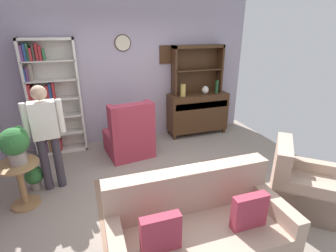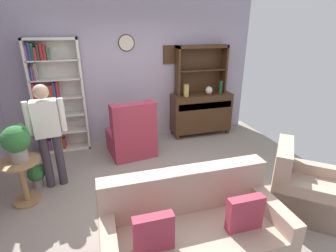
{
  "view_description": "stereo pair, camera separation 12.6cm",
  "coord_description": "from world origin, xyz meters",
  "px_view_note": "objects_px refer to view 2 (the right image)",
  "views": [
    {
      "loc": [
        -1.0,
        -2.98,
        2.28
      ],
      "look_at": [
        0.1,
        0.2,
        0.95
      ],
      "focal_mm": 27.19,
      "sensor_mm": 36.0,
      "label": 1
    },
    {
      "loc": [
        -0.88,
        -3.02,
        2.28
      ],
      "look_at": [
        0.1,
        0.2,
        0.95
      ],
      "focal_mm": 27.19,
      "sensor_mm": 36.0,
      "label": 2
    }
  ],
  "objects_px": {
    "wingback_chair": "(132,136)",
    "bottle_wine": "(221,87)",
    "person_reading": "(48,130)",
    "vase_round": "(209,90)",
    "potted_plant_small": "(37,174)",
    "potted_plant_large": "(17,141)",
    "couch_floral": "(193,233)",
    "vase_tall": "(186,90)",
    "sideboard_hutch": "(201,63)",
    "sideboard": "(201,112)",
    "book_stack": "(158,179)",
    "bookshelf": "(55,98)",
    "plant_stand": "(22,177)",
    "armchair_floral": "(300,190)",
    "coffee_table": "(166,187)"
  },
  "relations": [
    {
      "from": "wingback_chair",
      "to": "bottle_wine",
      "type": "bearing_deg",
      "value": 12.95
    },
    {
      "from": "wingback_chair",
      "to": "person_reading",
      "type": "relative_size",
      "value": 0.67
    },
    {
      "from": "wingback_chair",
      "to": "vase_round",
      "type": "bearing_deg",
      "value": 15.47
    },
    {
      "from": "vase_round",
      "to": "potted_plant_small",
      "type": "height_order",
      "value": "vase_round"
    },
    {
      "from": "potted_plant_large",
      "to": "person_reading",
      "type": "relative_size",
      "value": 0.31
    },
    {
      "from": "bottle_wine",
      "to": "couch_floral",
      "type": "distance_m",
      "value": 3.54
    },
    {
      "from": "vase_tall",
      "to": "bottle_wine",
      "type": "height_order",
      "value": "bottle_wine"
    },
    {
      "from": "sideboard_hutch",
      "to": "potted_plant_small",
      "type": "relative_size",
      "value": 3.13
    },
    {
      "from": "vase_tall",
      "to": "person_reading",
      "type": "relative_size",
      "value": 0.16
    },
    {
      "from": "sideboard",
      "to": "couch_floral",
      "type": "xyz_separation_m",
      "value": [
        -1.42,
        -3.04,
        -0.2
      ]
    },
    {
      "from": "vase_round",
      "to": "potted_plant_large",
      "type": "relative_size",
      "value": 0.35
    },
    {
      "from": "bottle_wine",
      "to": "potted_plant_large",
      "type": "xyz_separation_m",
      "value": [
        -3.62,
        -1.42,
        -0.14
      ]
    },
    {
      "from": "sideboard",
      "to": "wingback_chair",
      "type": "bearing_deg",
      "value": -161.24
    },
    {
      "from": "bottle_wine",
      "to": "book_stack",
      "type": "relative_size",
      "value": 1.35
    },
    {
      "from": "sideboard_hutch",
      "to": "potted_plant_small",
      "type": "xyz_separation_m",
      "value": [
        -3.18,
        -1.27,
        -1.35
      ]
    },
    {
      "from": "bookshelf",
      "to": "sideboard_hutch",
      "type": "distance_m",
      "value": 2.97
    },
    {
      "from": "plant_stand",
      "to": "potted_plant_small",
      "type": "relative_size",
      "value": 1.81
    },
    {
      "from": "potted_plant_large",
      "to": "person_reading",
      "type": "height_order",
      "value": "person_reading"
    },
    {
      "from": "wingback_chair",
      "to": "potted_plant_small",
      "type": "xyz_separation_m",
      "value": [
        -1.55,
        -0.6,
        -0.18
      ]
    },
    {
      "from": "sideboard_hutch",
      "to": "sideboard",
      "type": "bearing_deg",
      "value": -90.0
    },
    {
      "from": "vase_round",
      "to": "book_stack",
      "type": "xyz_separation_m",
      "value": [
        -1.69,
        -2.11,
        -0.56
      ]
    },
    {
      "from": "plant_stand",
      "to": "armchair_floral",
      "type": "bearing_deg",
      "value": -19.14
    },
    {
      "from": "sideboard",
      "to": "vase_tall",
      "type": "relative_size",
      "value": 5.26
    },
    {
      "from": "plant_stand",
      "to": "potted_plant_large",
      "type": "height_order",
      "value": "potted_plant_large"
    },
    {
      "from": "vase_tall",
      "to": "book_stack",
      "type": "xyz_separation_m",
      "value": [
        -1.17,
        -2.09,
        -0.6
      ]
    },
    {
      "from": "couch_floral",
      "to": "coffee_table",
      "type": "relative_size",
      "value": 2.27
    },
    {
      "from": "plant_stand",
      "to": "person_reading",
      "type": "bearing_deg",
      "value": 41.14
    },
    {
      "from": "wingback_chair",
      "to": "potted_plant_small",
      "type": "bearing_deg",
      "value": -158.72
    },
    {
      "from": "plant_stand",
      "to": "person_reading",
      "type": "height_order",
      "value": "person_reading"
    },
    {
      "from": "vase_tall",
      "to": "plant_stand",
      "type": "bearing_deg",
      "value": -153.49
    },
    {
      "from": "vase_round",
      "to": "armchair_floral",
      "type": "xyz_separation_m",
      "value": [
        0.08,
        -2.66,
        -0.72
      ]
    },
    {
      "from": "bookshelf",
      "to": "book_stack",
      "type": "relative_size",
      "value": 10.05
    },
    {
      "from": "sideboard",
      "to": "armchair_floral",
      "type": "height_order",
      "value": "sideboard"
    },
    {
      "from": "vase_round",
      "to": "plant_stand",
      "type": "relative_size",
      "value": 0.27
    },
    {
      "from": "coffee_table",
      "to": "sideboard",
      "type": "bearing_deg",
      "value": 56.76
    },
    {
      "from": "plant_stand",
      "to": "potted_plant_small",
      "type": "bearing_deg",
      "value": 76.0
    },
    {
      "from": "plant_stand",
      "to": "coffee_table",
      "type": "bearing_deg",
      "value": -22.26
    },
    {
      "from": "plant_stand",
      "to": "sideboard",
      "type": "bearing_deg",
      "value": 24.88
    },
    {
      "from": "sideboard",
      "to": "sideboard_hutch",
      "type": "xyz_separation_m",
      "value": [
        0.0,
        0.11,
        1.05
      ]
    },
    {
      "from": "person_reading",
      "to": "book_stack",
      "type": "xyz_separation_m",
      "value": [
        1.35,
        -0.97,
        -0.46
      ]
    },
    {
      "from": "couch_floral",
      "to": "potted_plant_small",
      "type": "height_order",
      "value": "couch_floral"
    },
    {
      "from": "vase_round",
      "to": "wingback_chair",
      "type": "distance_m",
      "value": 1.93
    },
    {
      "from": "sideboard",
      "to": "book_stack",
      "type": "height_order",
      "value": "sideboard"
    },
    {
      "from": "armchair_floral",
      "to": "bottle_wine",
      "type": "bearing_deg",
      "value": 86.05
    },
    {
      "from": "bookshelf",
      "to": "bottle_wine",
      "type": "xyz_separation_m",
      "value": [
        3.31,
        -0.17,
        0.03
      ]
    },
    {
      "from": "wingback_chair",
      "to": "potted_plant_small",
      "type": "distance_m",
      "value": 1.67
    },
    {
      "from": "vase_round",
      "to": "person_reading",
      "type": "xyz_separation_m",
      "value": [
        -3.04,
        -1.13,
        -0.1
      ]
    },
    {
      "from": "sideboard",
      "to": "person_reading",
      "type": "height_order",
      "value": "person_reading"
    },
    {
      "from": "vase_tall",
      "to": "book_stack",
      "type": "height_order",
      "value": "vase_tall"
    },
    {
      "from": "sideboard_hutch",
      "to": "potted_plant_small",
      "type": "height_order",
      "value": "sideboard_hutch"
    }
  ]
}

